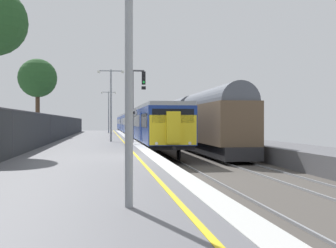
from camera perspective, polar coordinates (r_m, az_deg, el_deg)
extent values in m
cube|color=slate|center=(17.83, -11.25, -6.08)|extent=(6.40, 110.00, 1.00)
cube|color=silver|center=(17.88, -1.90, -4.42)|extent=(0.60, 110.00, 0.01)
cube|color=yellow|center=(17.81, -4.30, -4.45)|extent=(0.12, 110.00, 0.01)
cube|color=#4C4742|center=(19.54, 15.39, -7.29)|extent=(11.00, 110.00, 0.20)
cube|color=gray|center=(18.13, 1.21, -7.43)|extent=(0.07, 110.00, 0.08)
cube|color=gray|center=(18.42, 5.65, -7.31)|extent=(0.07, 110.00, 0.08)
cube|color=gray|center=(19.21, 13.14, -7.00)|extent=(0.07, 110.00, 0.08)
cube|color=gray|center=(19.78, 17.04, -6.80)|extent=(0.07, 110.00, 0.08)
cube|color=navy|center=(33.70, -2.14, -0.07)|extent=(2.80, 20.85, 2.30)
cube|color=black|center=(33.73, -2.14, -2.24)|extent=(2.64, 20.25, 0.25)
cube|color=#93999E|center=(33.72, -2.14, 2.09)|extent=(2.68, 20.85, 0.24)
cube|color=black|center=(33.57, -4.54, 0.44)|extent=(0.02, 19.25, 0.84)
cube|color=#1D3A98|center=(28.38, -3.81, -0.34)|extent=(0.03, 1.10, 1.90)
cube|color=#1D3A98|center=(38.77, -5.08, -0.18)|extent=(0.03, 1.10, 1.90)
cylinder|color=black|center=(25.91, -1.92, -4.09)|extent=(0.12, 0.84, 0.84)
cylinder|color=black|center=(26.14, 1.49, -4.05)|extent=(0.12, 0.84, 0.84)
cylinder|color=black|center=(41.47, -4.42, -2.46)|extent=(0.12, 0.84, 0.84)
cylinder|color=black|center=(41.61, -2.28, -2.45)|extent=(0.12, 0.84, 0.84)
cube|color=navy|center=(55.07, -4.64, 0.06)|extent=(2.80, 20.85, 2.30)
cube|color=black|center=(55.09, -4.64, -1.27)|extent=(2.64, 20.25, 0.25)
cube|color=#93999E|center=(55.08, -4.64, 1.38)|extent=(2.68, 20.85, 0.24)
cube|color=black|center=(54.99, -6.11, 0.37)|extent=(0.02, 19.25, 0.84)
cube|color=#1D3A98|center=(49.78, -5.85, -0.08)|extent=(0.03, 1.10, 1.90)
cube|color=#1D3A98|center=(60.20, -6.32, -0.02)|extent=(0.03, 1.10, 1.90)
cylinder|color=black|center=(47.25, -4.93, -2.12)|extent=(0.12, 0.84, 0.84)
cylinder|color=black|center=(47.37, -3.05, -2.12)|extent=(0.12, 0.84, 0.84)
cylinder|color=black|center=(62.87, -5.84, -1.53)|extent=(0.12, 0.84, 0.84)
cylinder|color=black|center=(62.96, -4.42, -1.53)|extent=(0.12, 0.84, 0.84)
cube|color=navy|center=(76.48, -5.74, 0.11)|extent=(2.80, 20.85, 2.30)
cube|color=black|center=(76.50, -5.74, -0.84)|extent=(2.64, 20.25, 0.25)
cube|color=#93999E|center=(76.49, -5.74, 1.06)|extent=(2.68, 20.85, 0.24)
cube|color=black|center=(76.43, -6.80, 0.34)|extent=(0.02, 19.25, 0.84)
cube|color=#1D3A98|center=(71.22, -6.67, 0.02)|extent=(0.03, 1.10, 1.90)
cube|color=#1D3A98|center=(81.64, -6.91, 0.05)|extent=(0.03, 1.10, 1.90)
cylinder|color=black|center=(68.66, -6.07, -1.38)|extent=(0.12, 0.84, 0.84)
cylinder|color=black|center=(68.74, -4.77, -1.38)|extent=(0.12, 0.84, 0.84)
cylinder|color=black|center=(84.29, -6.53, -1.08)|extent=(0.12, 0.84, 0.84)
cylinder|color=black|center=(84.36, -5.47, -1.07)|extent=(0.12, 0.84, 0.84)
cube|color=yellow|center=(23.41, 0.70, -0.83)|extent=(2.70, 0.10, 1.70)
cube|color=black|center=(23.40, 0.70, 1.13)|extent=(2.40, 0.08, 0.80)
cube|color=yellow|center=(23.27, 0.75, -0.47)|extent=(0.80, 0.24, 1.80)
cylinder|color=white|center=(23.25, -1.59, -2.69)|extent=(0.18, 0.06, 0.18)
cylinder|color=white|center=(23.55, 3.01, -2.65)|extent=(0.18, 0.06, 0.18)
cylinder|color=black|center=(23.17, 0.81, -3.32)|extent=(0.20, 0.35, 0.20)
cube|color=black|center=(55.08, -4.64, 1.64)|extent=(0.60, 0.90, 0.20)
cube|color=#232326|center=(30.32, 6.31, -3.22)|extent=(2.30, 13.52, 0.79)
cube|color=brown|center=(30.27, 6.31, 0.07)|extent=(2.60, 12.72, 2.70)
cylinder|color=#515660|center=(30.29, 6.31, 2.63)|extent=(2.39, 12.32, 2.39)
cylinder|color=black|center=(25.54, 7.36, -4.16)|extent=(0.12, 0.84, 0.84)
cylinder|color=black|center=(26.01, 10.67, -4.08)|extent=(0.12, 0.84, 0.84)
cylinder|color=black|center=(34.78, 3.05, -2.98)|extent=(0.12, 0.84, 0.84)
cylinder|color=black|center=(35.13, 5.54, -2.95)|extent=(0.12, 0.84, 0.84)
cube|color=#232326|center=(44.30, 1.55, -2.12)|extent=(2.30, 13.52, 0.79)
cube|color=brown|center=(44.26, 1.55, 0.13)|extent=(2.60, 12.72, 2.70)
cylinder|color=#515660|center=(44.28, 1.55, 1.88)|extent=(2.39, 12.32, 2.39)
cylinder|color=black|center=(39.49, 1.64, -2.59)|extent=(0.12, 0.84, 0.84)
cylinder|color=black|center=(39.79, 3.86, -2.57)|extent=(0.12, 0.84, 0.84)
cylinder|color=black|center=(48.88, -0.34, -2.04)|extent=(0.12, 0.84, 0.84)
cylinder|color=black|center=(49.13, 1.47, -2.03)|extent=(0.12, 0.84, 0.84)
cube|color=#232326|center=(58.45, -0.92, -1.54)|extent=(2.30, 13.52, 0.79)
cube|color=brown|center=(58.42, -0.92, 0.17)|extent=(2.60, 12.72, 2.70)
cylinder|color=#515660|center=(58.43, -0.92, 1.49)|extent=(2.39, 12.32, 2.39)
cylinder|color=black|center=(53.63, -1.07, -1.84)|extent=(0.12, 0.84, 0.84)
cylinder|color=black|center=(53.86, 0.58, -1.83)|extent=(0.12, 0.84, 0.84)
cylinder|color=black|center=(63.08, -2.20, -1.52)|extent=(0.12, 0.84, 0.84)
cylinder|color=black|center=(63.27, -0.79, -1.52)|extent=(0.12, 0.84, 0.84)
cube|color=#232326|center=(72.66, -2.42, -1.19)|extent=(2.30, 13.52, 0.79)
cube|color=brown|center=(72.64, -2.42, 0.18)|extent=(2.60, 12.72, 2.70)
cylinder|color=#515660|center=(72.65, -2.42, 1.25)|extent=(2.39, 12.32, 2.39)
cylinder|color=black|center=(67.85, -2.65, -1.40)|extent=(0.12, 0.84, 0.84)
cylinder|color=black|center=(68.03, -1.34, -1.39)|extent=(0.12, 0.84, 0.84)
cylinder|color=black|center=(77.32, -3.38, -1.20)|extent=(0.12, 0.84, 0.84)
cylinder|color=black|center=(77.48, -2.23, -1.19)|extent=(0.12, 0.84, 0.84)
cylinder|color=#47474C|center=(31.63, -4.90, 2.47)|extent=(0.18, 0.18, 5.37)
cube|color=#47474C|center=(31.88, -4.09, 7.30)|extent=(0.90, 0.12, 0.12)
cube|color=black|center=(31.85, -3.37, 6.31)|extent=(0.28, 0.20, 1.00)
cylinder|color=black|center=(31.77, -3.35, 6.91)|extent=(0.16, 0.04, 0.16)
cylinder|color=black|center=(31.73, -3.35, 6.33)|extent=(0.16, 0.04, 0.16)
cylinder|color=#19D83F|center=(31.70, -3.35, 5.76)|extent=(0.16, 0.04, 0.16)
cube|color=black|center=(31.78, -3.37, 4.96)|extent=(0.32, 0.16, 0.24)
cylinder|color=#59595B|center=(29.39, -4.82, -0.58)|extent=(0.08, 0.08, 2.07)
cylinder|color=black|center=(29.39, -4.82, 1.55)|extent=(0.59, 0.02, 0.59)
cylinder|color=silver|center=(29.38, -4.82, 1.55)|extent=(0.56, 0.02, 0.56)
cube|color=black|center=(29.37, -4.82, 1.55)|extent=(0.24, 0.01, 0.18)
cylinder|color=#93999E|center=(7.27, -5.39, 9.76)|extent=(0.14, 0.14, 5.33)
cylinder|color=#93999E|center=(31.58, -7.84, 2.52)|extent=(0.14, 0.14, 5.43)
cube|color=#93999E|center=(31.80, -7.03, 7.24)|extent=(0.90, 0.08, 0.08)
cylinder|color=silver|center=(31.81, -6.21, 7.09)|extent=(0.20, 0.20, 0.18)
cube|color=#93999E|center=(31.79, -8.66, 7.24)|extent=(0.90, 0.08, 0.08)
cylinder|color=silver|center=(31.79, -9.48, 7.09)|extent=(0.20, 0.20, 0.18)
cylinder|color=#93999E|center=(55.97, -8.16, 1.61)|extent=(0.14, 0.14, 5.56)
cube|color=#93999E|center=(56.10, -7.70, 4.34)|extent=(0.90, 0.08, 0.08)
cylinder|color=silver|center=(56.11, -7.24, 4.26)|extent=(0.20, 0.20, 0.18)
cube|color=#93999E|center=(56.10, -8.62, 4.34)|extent=(0.90, 0.08, 0.08)
cylinder|color=silver|center=(56.09, -9.08, 4.26)|extent=(0.20, 0.20, 0.18)
cube|color=#282B2D|center=(18.11, -20.62, -1.27)|extent=(0.03, 99.00, 1.98)
cube|color=#38383D|center=(18.11, -20.62, 1.85)|extent=(0.06, 99.00, 0.06)
cylinder|color=#38383D|center=(18.11, -20.62, -1.27)|extent=(0.07, 0.07, 1.98)
cylinder|color=#38383D|center=(29.64, -15.89, -0.67)|extent=(0.07, 0.07, 1.98)
cylinder|color=#38383D|center=(41.26, -13.82, -0.41)|extent=(0.07, 0.07, 1.98)
cylinder|color=#38383D|center=(52.90, -12.66, -0.26)|extent=(0.07, 0.07, 1.98)
cylinder|color=#38383D|center=(64.57, -11.92, -0.17)|extent=(0.07, 0.07, 1.98)
cylinder|color=#473323|center=(44.24, -17.47, 1.51)|extent=(0.43, 0.43, 4.88)
sphere|color=#234C23|center=(44.46, -17.47, 6.04)|extent=(3.91, 3.91, 3.91)
sphere|color=#234C23|center=(44.88, -17.70, 5.36)|extent=(2.71, 2.71, 2.71)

